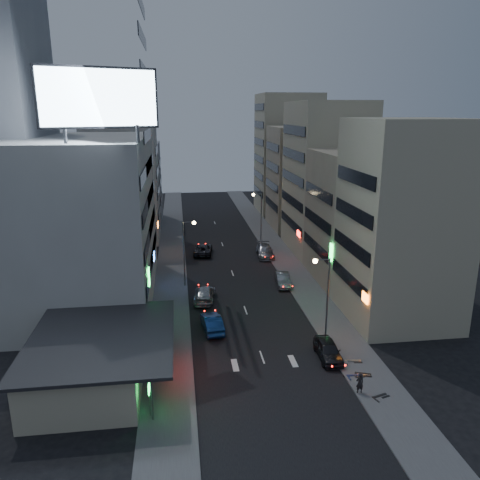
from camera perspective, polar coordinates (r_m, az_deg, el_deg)
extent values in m
plane|color=black|center=(38.53, 3.82, -16.98)|extent=(180.00, 180.00, 0.00)
cube|color=#4C4C4F|center=(65.18, -8.35, -3.12)|extent=(4.00, 120.00, 0.12)
cube|color=#4C4C4F|center=(66.81, 5.51, -2.55)|extent=(4.00, 120.00, 0.12)
cube|color=tan|center=(39.40, -17.79, -13.93)|extent=(8.00, 12.00, 3.60)
cube|color=black|center=(38.33, -16.54, -11.39)|extent=(11.00, 13.00, 0.25)
cube|color=black|center=(38.17, -10.24, -12.17)|extent=(0.12, 4.00, 0.90)
cube|color=#FF1E14|center=(38.17, -10.12, -12.17)|extent=(0.04, 3.70, 0.70)
cube|color=#AFAFAA|center=(54.10, -18.38, 2.23)|extent=(14.00, 24.00, 18.00)
cube|color=tan|center=(48.76, 19.08, 1.99)|extent=(10.00, 11.00, 20.00)
cube|color=tan|center=(59.60, 14.49, 2.72)|extent=(11.00, 12.00, 16.00)
cube|color=tan|center=(70.93, 10.38, 7.40)|extent=(10.00, 14.00, 22.00)
cube|color=#AFAFAA|center=(78.05, -14.11, 7.17)|extent=(11.00, 10.00, 20.00)
cube|color=gray|center=(91.26, -13.46, 6.77)|extent=(12.00, 10.00, 15.00)
cube|color=tan|center=(85.59, 7.57, 7.52)|extent=(11.00, 12.00, 18.00)
cube|color=tan|center=(98.87, 5.80, 10.38)|extent=(12.00, 12.00, 24.00)
cylinder|color=#595B60|center=(42.88, -20.56, 11.97)|extent=(0.30, 0.30, 1.50)
cylinder|color=#595B60|center=(42.00, -12.37, 12.53)|extent=(0.30, 0.30, 1.50)
cube|color=black|center=(42.30, -16.83, 16.26)|extent=(9.52, 3.75, 5.00)
cube|color=#BFE6FF|center=(42.09, -16.77, 16.27)|extent=(9.04, 3.34, 4.60)
cylinder|color=#595B60|center=(43.29, 10.60, -7.26)|extent=(0.16, 0.16, 8.00)
cylinder|color=#595B60|center=(41.74, 9.95, -2.39)|extent=(1.40, 0.10, 0.10)
sphere|color=#FFD88C|center=(41.60, 9.16, -2.56)|extent=(0.44, 0.44, 0.44)
cylinder|color=#595B60|center=(56.31, -6.85, -1.72)|extent=(0.16, 0.16, 8.00)
cylinder|color=#595B60|center=(55.30, -6.25, 2.17)|extent=(1.40, 0.10, 0.10)
sphere|color=#FFD88C|center=(55.34, -5.62, 2.09)|extent=(0.44, 0.44, 0.44)
cylinder|color=#595B60|center=(74.85, 2.60, 2.70)|extent=(0.16, 0.16, 8.00)
cylinder|color=#595B60|center=(73.96, 2.10, 5.63)|extent=(1.40, 0.10, 0.10)
sphere|color=#FFD88C|center=(73.88, 1.64, 5.54)|extent=(0.44, 0.44, 0.44)
imported|color=#222327|center=(42.03, 10.69, -13.05)|extent=(2.00, 4.62, 1.55)
imported|color=gray|center=(57.58, 5.25, -4.82)|extent=(1.98, 4.69, 1.50)
imported|color=#2A292E|center=(69.78, -4.52, -1.13)|extent=(3.19, 5.81, 1.54)
imported|color=gray|center=(68.58, 3.07, -1.35)|extent=(2.64, 5.81, 1.65)
imported|color=navy|center=(46.14, -3.45, -10.05)|extent=(2.19, 4.99, 1.60)
imported|color=#9B9FA3|center=(53.05, -4.34, -6.57)|extent=(3.01, 5.71, 1.58)
imported|color=black|center=(37.79, 14.40, -16.53)|extent=(0.61, 0.42, 1.62)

